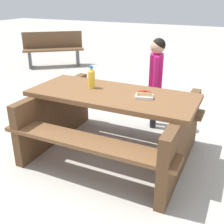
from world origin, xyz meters
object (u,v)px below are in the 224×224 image
at_px(hotdog_tray, 144,95).
at_px(child_in_coat, 156,72).
at_px(park_bench_mid, 53,48).
at_px(picnic_table, 112,119).
at_px(soda_bottle, 92,78).

height_order(hotdog_tray, child_in_coat, child_in_coat).
bearing_deg(child_in_coat, park_bench_mid, 146.01).
xyz_separation_m(hotdog_tray, park_bench_mid, (-3.62, 3.27, -0.33)).
distance_m(hotdog_tray, park_bench_mid, 4.89).
relative_size(picnic_table, park_bench_mid, 1.27).
relative_size(soda_bottle, child_in_coat, 0.20).
xyz_separation_m(picnic_table, hotdog_tray, (0.37, -0.01, 0.34)).
height_order(picnic_table, soda_bottle, soda_bottle).
relative_size(soda_bottle, hotdog_tray, 1.21).
relative_size(soda_bottle, park_bench_mid, 0.17).
bearing_deg(soda_bottle, park_bench_mid, 132.89).
distance_m(soda_bottle, child_in_coat, 1.00).
distance_m(hotdog_tray, child_in_coat, 0.96).
xyz_separation_m(soda_bottle, park_bench_mid, (-2.97, 3.20, -0.42)).
relative_size(child_in_coat, park_bench_mid, 0.86).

